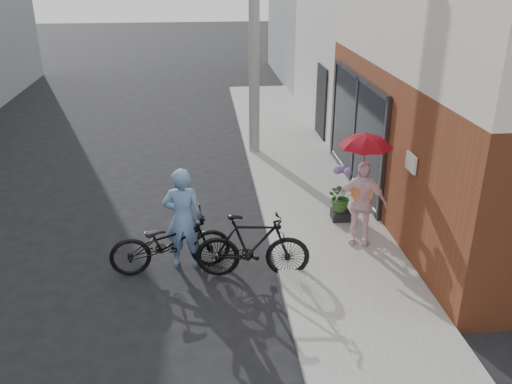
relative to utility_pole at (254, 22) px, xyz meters
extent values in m
plane|color=black|center=(-1.10, -6.00, -3.50)|extent=(80.00, 80.00, 0.00)
cube|color=gray|center=(1.00, -4.00, -3.44)|extent=(2.20, 24.00, 0.12)
cube|color=#9E9E99|center=(-0.16, -4.00, -3.44)|extent=(0.12, 24.00, 0.12)
cube|color=black|center=(2.06, -2.50, -2.14)|extent=(0.06, 3.80, 2.40)
cube|color=white|center=(2.06, -5.80, -1.68)|extent=(0.04, 0.40, 0.30)
cube|color=silver|center=(6.10, 3.00, 0.00)|extent=(8.00, 6.00, 7.00)
cylinder|color=#9E9E99|center=(0.00, 0.00, 0.00)|extent=(0.28, 0.28, 7.00)
imported|color=#6788B8|center=(-1.78, -5.68, -2.59)|extent=(0.68, 0.47, 1.82)
imported|color=black|center=(-2.01, -5.80, -2.96)|extent=(2.13, 0.99, 1.07)
imported|color=black|center=(-0.63, -6.14, -2.93)|extent=(1.95, 0.73, 1.14)
imported|color=#FDD4DD|center=(1.40, -5.35, -2.59)|extent=(1.00, 0.70, 1.58)
imported|color=red|center=(1.40, -5.35, -1.41)|extent=(0.89, 0.89, 0.78)
cube|color=black|center=(1.30, -4.40, -3.29)|extent=(0.36, 0.36, 0.18)
imported|color=#2F5D25|center=(1.30, -4.40, -2.89)|extent=(0.55, 0.48, 0.61)
camera|label=1|loc=(-1.38, -13.97, 1.46)|focal=38.00mm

